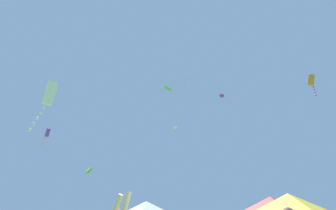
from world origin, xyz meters
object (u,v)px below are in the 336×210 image
object	(u,v)px
kite_white_delta	(175,128)
kite_purple_box	(47,133)
canopy_tent_red	(272,204)
canopy_tent_white	(146,209)
kite_lime_delta	(168,88)
kite_white_box	(49,95)
kite_lime_box	(89,171)
kite_purple_delta	(222,96)
kite_pink_diamond	(186,78)
canopy_tent_yellow	(290,204)
kite_orange_box	(312,81)

from	to	relation	value
kite_white_delta	kite_purple_box	bearing A→B (deg)	-123.48
canopy_tent_red	canopy_tent_white	xyz separation A→B (m)	(-8.81, -2.80, -0.49)
kite_white_delta	kite_lime_delta	distance (m)	7.92
kite_white_box	kite_lime_box	bearing A→B (deg)	103.90
canopy_tent_red	kite_purple_delta	bearing A→B (deg)	91.66
kite_pink_diamond	kite_lime_delta	xyz separation A→B (m)	(-2.70, -5.08, -5.16)
canopy_tent_yellow	kite_purple_box	size ratio (longest dim) A/B	1.74
kite_purple_box	canopy_tent_red	bearing A→B (deg)	0.15
kite_lime_box	kite_lime_delta	bearing A→B (deg)	-0.81
canopy_tent_yellow	kite_white_box	bearing A→B (deg)	-171.52
kite_pink_diamond	canopy_tent_red	bearing A→B (deg)	-69.36
kite_lime_delta	kite_purple_delta	distance (m)	7.99
canopy_tent_white	canopy_tent_yellow	xyz separation A→B (m)	(7.11, -4.48, -0.14)
kite_lime_box	kite_lime_delta	distance (m)	14.90
kite_orange_box	canopy_tent_red	bearing A→B (deg)	-143.72
canopy_tent_yellow	kite_white_box	world-z (taller)	kite_white_box
kite_purple_box	kite_lime_box	bearing A→B (deg)	86.64
canopy_tent_yellow	kite_white_box	distance (m)	12.62
kite_white_delta	kite_pink_diamond	distance (m)	8.69
kite_purple_box	kite_lime_delta	distance (m)	17.12
canopy_tent_red	canopy_tent_yellow	world-z (taller)	canopy_tent_red
kite_orange_box	kite_pink_diamond	xyz separation A→B (m)	(-16.43, 6.18, 5.38)
kite_purple_box	kite_purple_delta	distance (m)	23.28
kite_white_delta	kite_lime_delta	size ratio (longest dim) A/B	0.77
canopy_tent_white	kite_orange_box	distance (m)	27.95
canopy_tent_red	kite_lime_box	world-z (taller)	kite_lime_box
canopy_tent_white	kite_white_delta	xyz separation A→B (m)	(1.51, 19.29, 13.56)
kite_purple_box	kite_pink_diamond	bearing A→B (deg)	48.09
canopy_tent_white	kite_lime_box	bearing A→B (deg)	126.17
canopy_tent_yellow	kite_purple_delta	xyz separation A→B (m)	(1.38, 18.39, 16.32)
kite_orange_box	kite_white_box	bearing A→B (deg)	-144.75
kite_orange_box	kite_pink_diamond	bearing A→B (deg)	159.40
kite_pink_diamond	kite_purple_box	world-z (taller)	kite_pink_diamond
canopy_tent_white	kite_white_delta	world-z (taller)	kite_white_delta
canopy_tent_red	kite_pink_diamond	world-z (taller)	kite_pink_diamond
kite_purple_box	kite_lime_delta	xyz separation A→B (m)	(10.17, 9.25, 10.20)
canopy_tent_yellow	kite_orange_box	xyz separation A→B (m)	(12.75, 15.39, 16.50)
kite_purple_delta	kite_white_delta	bearing A→B (deg)	142.35
canopy_tent_white	kite_lime_delta	bearing A→B (deg)	86.48
canopy_tent_white	kite_lime_delta	world-z (taller)	kite_lime_delta
canopy_tent_white	kite_pink_diamond	size ratio (longest dim) A/B	1.82
canopy_tent_red	kite_purple_box	xyz separation A→B (m)	(-18.24, -0.05, 5.89)
canopy_tent_white	kite_pink_diamond	world-z (taller)	kite_pink_diamond
kite_white_box	canopy_tent_yellow	bearing A→B (deg)	8.48
canopy_tent_red	kite_purple_box	size ratio (longest dim) A/B	2.18
kite_lime_box	kite_purple_delta	size ratio (longest dim) A/B	0.83
kite_white_delta	kite_lime_box	distance (m)	15.13
kite_white_delta	kite_lime_box	size ratio (longest dim) A/B	1.51
canopy_tent_white	kite_purple_box	distance (m)	11.71
kite_lime_delta	canopy_tent_yellow	bearing A→B (deg)	-68.87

